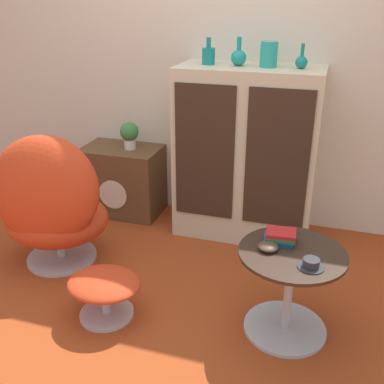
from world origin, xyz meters
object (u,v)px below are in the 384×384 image
Objects in this scene: egg_chair at (51,206)px; vase_inner_left at (239,57)px; coffee_table at (289,287)px; vase_inner_right at (269,54)px; vase_rightmost at (301,61)px; teacup at (311,264)px; potted_plant at (129,134)px; bowl at (268,247)px; sideboard at (246,154)px; book_stack at (280,237)px; tv_console at (123,180)px; ottoman at (104,287)px; vase_leftmost at (208,55)px.

egg_chair is 5.05× the size of vase_inner_left.
vase_inner_right reaches higher than coffee_table.
vase_rightmost is 1.41m from teacup.
potted_plant reaches higher than bowl.
sideboard is at bearing 37.30° from egg_chair.
vase_inner_left is at bearing 116.97° from coffee_table.
sideboard is 7.19× the size of book_stack.
coffee_table is 1.80m from potted_plant.
vase_inner_right is (1.13, -0.04, 1.04)m from tv_console.
tv_console reaches higher than ottoman.
egg_chair reaches higher than coffee_table.
tv_console is at bearing 177.71° from sideboard.
potted_plant is (0.16, 0.88, 0.25)m from egg_chair.
vase_leftmost is at bearing 120.30° from bowl.
ottoman is 2.25× the size of vase_inner_left.
vase_inner_left is (-0.53, 1.04, 1.02)m from coffee_table.
egg_chair is 4.41× the size of potted_plant.
sideboard is at bearing -2.53° from potted_plant.
vase_inner_right reaches higher than tv_console.
coffee_table is at bearing -66.81° from sideboard.
vase_inner_left is at bearing 118.39° from teacup.
vase_rightmost reaches higher than book_stack.
potted_plant is (0.08, 0.00, 0.40)m from tv_console.
coffee_table is 2.96× the size of vase_inner_left.
potted_plant is (-0.64, 0.04, -0.62)m from vase_leftmost.
coffee_table is (1.46, -1.08, 0.00)m from tv_console.
sideboard is 0.71m from vase_inner_right.
bowl is (1.26, -1.10, -0.17)m from potted_plant.
egg_chair is 0.72m from ottoman.
vase_leftmost is 1.03× the size of book_stack.
bowl is at bearing -59.70° from vase_leftmost.
vase_inner_left is (0.21, 0.00, -0.00)m from vase_leftmost.
book_stack is (0.46, -0.97, -0.77)m from vase_inner_left.
vase_leftmost is at bearing 78.73° from ottoman.
egg_chair reaches higher than tv_console.
vase_inner_right is 1.55× the size of bowl.
vase_inner_left is 0.41m from vase_rightmost.
vase_inner_left is 0.87× the size of potted_plant.
vase_inner_right is (1.21, 0.84, 0.89)m from egg_chair.
potted_plant is at bearing 79.57° from egg_chair.
coffee_table is at bearing 7.71° from bowl.
vase_inner_left is 1.20× the size of vase_rightmost.
egg_chair reaches higher than book_stack.
book_stack is (-0.08, 0.08, 0.25)m from coffee_table.
sideboard reaches higher than potted_plant.
ottoman is at bearing -113.88° from sideboard.
book_stack is (0.67, -0.97, -0.77)m from vase_leftmost.
vase_rightmost reaches higher than potted_plant.
vase_inner_right is at bearing 180.00° from vase_rightmost.
coffee_table is at bearing -7.53° from egg_chair.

